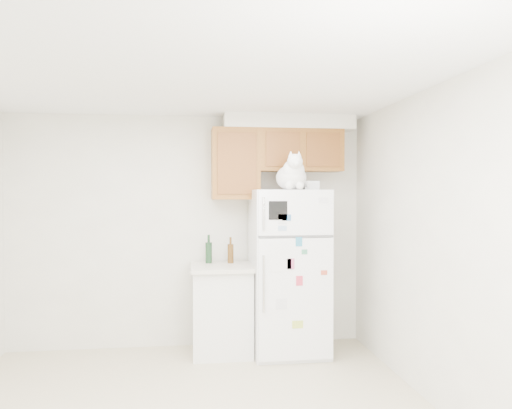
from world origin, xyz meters
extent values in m
cube|color=white|center=(0.00, 2.00, 1.25)|extent=(3.80, 0.04, 2.50)
cube|color=white|center=(0.00, -2.00, 1.25)|extent=(3.80, 0.04, 2.50)
cube|color=white|center=(1.90, 0.00, 1.25)|extent=(0.04, 4.00, 2.50)
cube|color=white|center=(0.00, 0.00, 2.50)|extent=(3.80, 4.00, 0.04)
cube|color=#A05922|center=(1.20, 1.82, 2.12)|extent=(0.90, 0.33, 0.45)
cube|color=#A05922|center=(0.50, 1.82, 1.98)|extent=(0.50, 0.33, 0.75)
cube|color=silver|center=(1.07, 1.83, 2.42)|extent=(1.40, 0.37, 0.15)
cube|color=white|center=(1.04, 1.62, 0.85)|extent=(0.76, 0.72, 1.70)
cube|color=white|center=(1.04, 1.25, 1.48)|extent=(0.74, 0.03, 0.44)
cube|color=white|center=(1.04, 1.25, 0.64)|extent=(0.74, 0.03, 1.19)
cube|color=#59595B|center=(1.04, 1.25, 1.25)|extent=(0.74, 0.03, 0.02)
cylinder|color=silver|center=(0.72, 1.22, 1.47)|extent=(0.02, 0.02, 0.32)
cylinder|color=silver|center=(0.72, 1.22, 0.80)|extent=(0.02, 0.02, 0.55)
cube|color=black|center=(0.86, 1.23, 1.50)|extent=(0.18, 0.00, 0.18)
cube|color=white|center=(0.88, 1.23, 1.05)|extent=(0.22, 0.00, 0.28)
cube|color=#C14930|center=(1.31, 1.23, 0.89)|extent=(0.06, 0.00, 0.05)
cube|color=silver|center=(0.89, 1.23, 0.60)|extent=(0.11, 0.00, 0.10)
cube|color=#3B8260|center=(1.12, 1.23, 1.10)|extent=(0.06, 0.00, 0.05)
cube|color=#C8507D|center=(0.98, 1.23, 0.98)|extent=(0.07, 0.00, 0.10)
cube|color=#CE334B|center=(1.07, 1.23, 0.82)|extent=(0.07, 0.00, 0.10)
cube|color=#C1D24A|center=(1.05, 1.23, 0.39)|extent=(0.11, 0.00, 0.07)
cube|color=#2E67A1|center=(0.94, 1.23, 1.43)|extent=(0.09, 0.00, 0.06)
cube|color=silver|center=(0.90, 1.23, 1.42)|extent=(0.08, 0.00, 0.09)
cube|color=#90ADCC|center=(0.90, 1.23, 1.33)|extent=(0.08, 0.00, 0.05)
cube|color=teal|center=(1.06, 1.23, 1.20)|extent=(0.07, 0.00, 0.09)
cube|color=silver|center=(1.30, 1.23, 1.60)|extent=(0.09, 0.00, 0.05)
cube|color=white|center=(0.35, 1.68, 0.44)|extent=(0.60, 0.60, 0.88)
cube|color=silver|center=(0.35, 1.66, 0.90)|extent=(0.64, 0.64, 0.04)
ellipsoid|color=white|center=(1.02, 1.42, 1.82)|extent=(0.30, 0.40, 0.25)
ellipsoid|color=white|center=(1.02, 1.31, 1.88)|extent=(0.22, 0.17, 0.24)
sphere|color=white|center=(1.02, 1.25, 1.97)|extent=(0.15, 0.15, 0.15)
cone|color=white|center=(0.98, 1.25, 2.04)|extent=(0.05, 0.05, 0.06)
cone|color=white|center=(1.06, 1.25, 2.04)|extent=(0.05, 0.05, 0.06)
cone|color=#D88C8C|center=(0.98, 1.24, 2.04)|extent=(0.03, 0.03, 0.03)
cone|color=#D88C8C|center=(1.06, 1.24, 2.04)|extent=(0.03, 0.03, 0.03)
sphere|color=white|center=(1.02, 1.18, 1.95)|extent=(0.06, 0.06, 0.06)
sphere|color=white|center=(0.97, 1.26, 1.74)|extent=(0.08, 0.08, 0.08)
sphere|color=white|center=(1.07, 1.26, 1.74)|extent=(0.08, 0.08, 0.08)
cylinder|color=white|center=(1.15, 1.56, 1.74)|extent=(0.18, 0.25, 0.09)
cube|color=white|center=(1.15, 1.74, 1.75)|extent=(0.19, 0.14, 0.10)
cube|color=white|center=(1.25, 1.51, 1.74)|extent=(0.15, 0.11, 0.09)
camera|label=1|loc=(0.01, -3.47, 1.67)|focal=35.00mm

